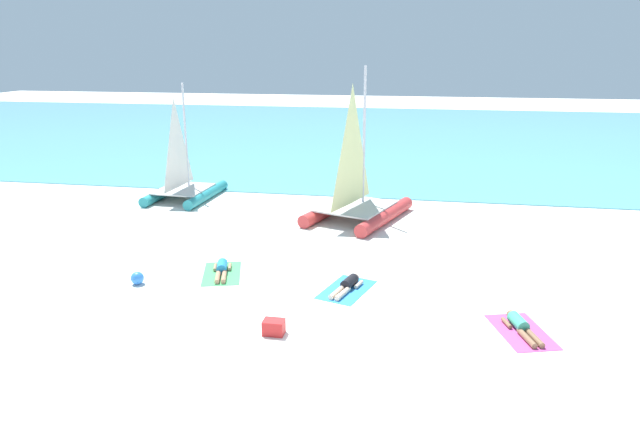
{
  "coord_description": "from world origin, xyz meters",
  "views": [
    {
      "loc": [
        3.31,
        -12.56,
        6.56
      ],
      "look_at": [
        0.0,
        5.65,
        1.2
      ],
      "focal_mm": 32.24,
      "sensor_mm": 36.0,
      "label": 1
    }
  ],
  "objects": [
    {
      "name": "ground_plane",
      "position": [
        0.0,
        10.0,
        0.0
      ],
      "size": [
        120.0,
        120.0,
        0.0
      ],
      "primitive_type": "plane",
      "color": "white"
    },
    {
      "name": "ocean_water",
      "position": [
        0.0,
        32.55,
        0.03
      ],
      "size": [
        120.0,
        40.0,
        0.05
      ],
      "primitive_type": "cube",
      "color": "#5BB2C1",
      "rests_on": "ground"
    },
    {
      "name": "sailboat_red",
      "position": [
        0.82,
        9.19,
        0.88
      ],
      "size": [
        4.21,
        5.23,
        5.91
      ],
      "rotation": [
        0.0,
        0.0,
        -0.33
      ],
      "color": "#CC3838",
      "rests_on": "ground"
    },
    {
      "name": "sailboat_teal",
      "position": [
        -7.18,
        10.98,
        0.76
      ],
      "size": [
        2.66,
        4.01,
        5.1
      ],
      "rotation": [
        0.0,
        0.0,
        -0.04
      ],
      "color": "teal",
      "rests_on": "ground"
    },
    {
      "name": "towel_left",
      "position": [
        -2.49,
        2.78,
        0.01
      ],
      "size": [
        1.59,
        2.13,
        0.01
      ],
      "primitive_type": "cube",
      "rotation": [
        0.0,
        0.0,
        0.28
      ],
      "color": "#4CB266",
      "rests_on": "ground"
    },
    {
      "name": "sunbather_left",
      "position": [
        -2.51,
        2.84,
        0.13
      ],
      "size": [
        0.81,
        1.55,
        0.3
      ],
      "rotation": [
        0.0,
        0.0,
        0.28
      ],
      "color": "#268CCC",
      "rests_on": "towel_left"
    },
    {
      "name": "towel_middle",
      "position": [
        1.38,
        2.25,
        0.01
      ],
      "size": [
        1.61,
        2.14,
        0.01
      ],
      "primitive_type": "cube",
      "rotation": [
        0.0,
        0.0,
        -0.3
      ],
      "color": "#338CD8",
      "rests_on": "ground"
    },
    {
      "name": "sunbather_middle",
      "position": [
        1.4,
        2.32,
        0.13
      ],
      "size": [
        0.83,
        1.54,
        0.3
      ],
      "rotation": [
        0.0,
        0.0,
        -0.3
      ],
      "color": "black",
      "rests_on": "towel_middle"
    },
    {
      "name": "towel_right",
      "position": [
        5.85,
        0.53,
        0.01
      ],
      "size": [
        1.61,
        2.14,
        0.01
      ],
      "primitive_type": "cube",
      "rotation": [
        0.0,
        0.0,
        0.3
      ],
      "color": "#D84C99",
      "rests_on": "ground"
    },
    {
      "name": "sunbather_right",
      "position": [
        5.83,
        0.6,
        0.13
      ],
      "size": [
        0.83,
        1.54,
        0.3
      ],
      "rotation": [
        0.0,
        0.0,
        0.3
      ],
      "color": "#3FB28C",
      "rests_on": "towel_right"
    },
    {
      "name": "beach_ball",
      "position": [
        -4.6,
        1.58,
        0.19
      ],
      "size": [
        0.37,
        0.37,
        0.37
      ],
      "primitive_type": "sphere",
      "color": "#337FE5",
      "rests_on": "ground"
    },
    {
      "name": "cooler_box",
      "position": [
        0.03,
        -0.63,
        0.18
      ],
      "size": [
        0.5,
        0.36,
        0.36
      ],
      "primitive_type": "cube",
      "color": "red",
      "rests_on": "ground"
    }
  ]
}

